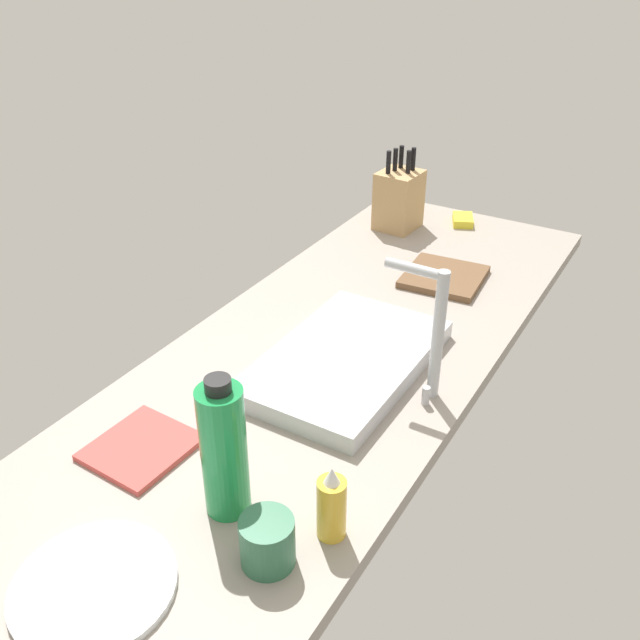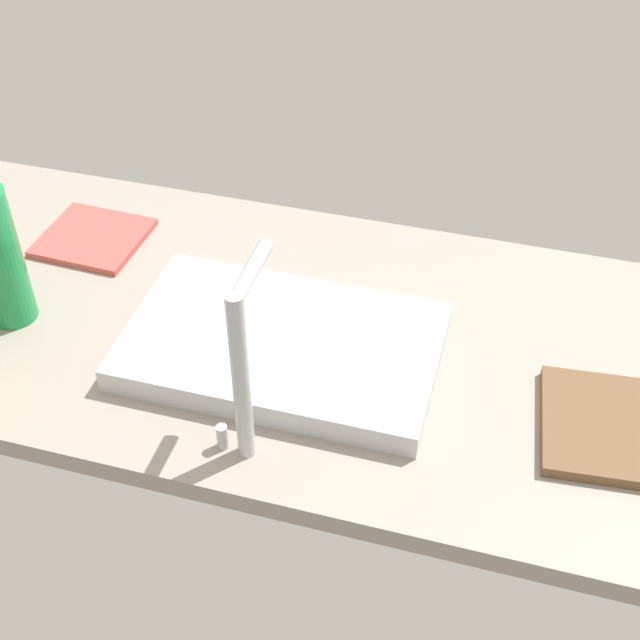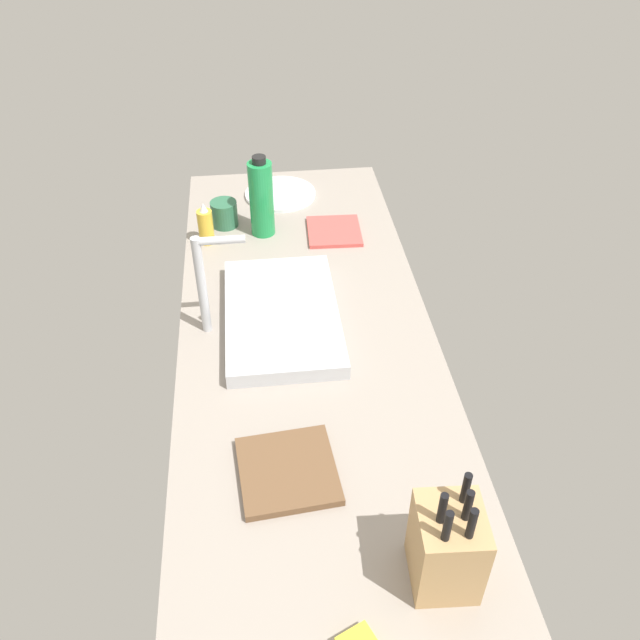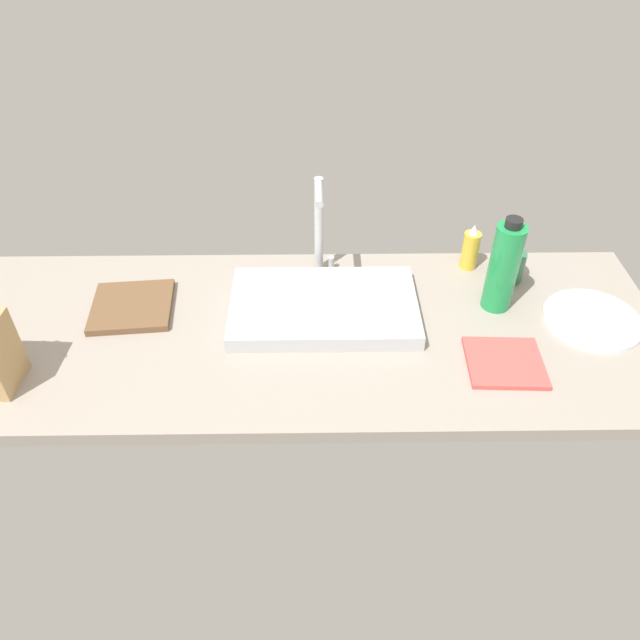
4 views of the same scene
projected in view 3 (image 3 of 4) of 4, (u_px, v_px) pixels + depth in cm
name	position (u px, v px, depth cm)	size (l,w,h in cm)	color
countertop_slab	(308.00, 341.00, 172.65)	(183.85, 66.10, 3.50)	gray
sink_basin	(282.00, 315.00, 174.74)	(47.48, 29.41, 4.08)	#B7BABF
faucet	(206.00, 278.00, 163.42)	(5.50, 12.93, 28.05)	#B7BABF
knife_block	(447.00, 546.00, 114.68)	(13.16, 12.19, 24.43)	tan
cutting_board	(288.00, 471.00, 137.28)	(20.15, 19.83, 1.80)	brown
soap_bottle	(206.00, 226.00, 201.96)	(4.70, 4.70, 13.68)	gold
water_bottle	(261.00, 198.00, 202.34)	(7.48, 7.48, 25.89)	#1E8E47
dinner_plate	(280.00, 194.00, 228.03)	(24.10, 24.10, 1.20)	white
dish_towel	(334.00, 231.00, 209.47)	(17.60, 16.53, 1.20)	#CC4C47
coffee_mug	(224.00, 214.00, 210.93)	(8.41, 8.41, 8.24)	#2D6647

